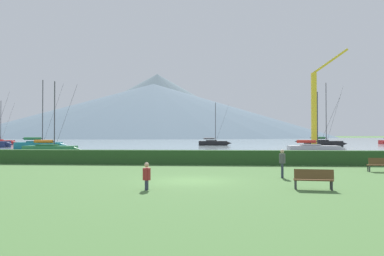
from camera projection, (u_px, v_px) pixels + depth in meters
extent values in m
plane|color=#477038|center=(191.00, 181.00, 20.37)|extent=(1000.00, 1000.00, 0.00)
cube|color=#8C9EA3|center=(215.00, 140.00, 157.00)|extent=(320.00, 246.00, 0.00)
cube|color=#284C23|center=(201.00, 157.00, 31.35)|extent=(80.00, 1.20, 1.20)
cube|color=black|center=(323.00, 144.00, 77.62)|extent=(7.51, 2.82, 1.17)
cone|color=black|center=(344.00, 144.00, 77.16)|extent=(1.31, 1.04, 0.99)
cube|color=black|center=(321.00, 142.00, 77.68)|extent=(2.82, 1.88, 0.74)
cylinder|color=#333338|center=(326.00, 113.00, 77.66)|extent=(0.15, 0.15, 12.65)
cylinder|color=#333338|center=(318.00, 138.00, 77.76)|extent=(3.34, 0.25, 0.13)
cylinder|color=#2D7542|center=(318.00, 138.00, 77.76)|extent=(2.85, 0.57, 0.47)
cylinder|color=#333338|center=(335.00, 115.00, 77.47)|extent=(3.52, 0.17, 12.02)
cube|color=#9E9EA3|center=(313.00, 150.00, 49.47)|extent=(6.54, 2.28, 1.02)
cone|color=#9E9EA3|center=(342.00, 150.00, 49.23)|extent=(1.12, 0.88, 0.87)
cube|color=gray|center=(310.00, 147.00, 49.50)|extent=(2.43, 1.58, 0.65)
cylinder|color=#333338|center=(317.00, 120.00, 49.50)|extent=(0.13, 0.13, 7.63)
cylinder|color=#333338|center=(306.00, 141.00, 49.54)|extent=(2.93, 0.13, 0.11)
cylinder|color=red|center=(306.00, 141.00, 49.54)|extent=(2.50, 0.43, 0.41)
cylinder|color=#333338|center=(329.00, 122.00, 49.39)|extent=(3.10, 0.05, 7.26)
cone|color=navy|center=(10.00, 144.00, 72.03)|extent=(1.32, 1.03, 1.02)
cylinder|color=#333338|center=(1.00, 117.00, 72.27)|extent=(3.64, 0.06, 10.31)
cube|color=#236B38|center=(50.00, 150.00, 48.62)|extent=(6.75, 2.70, 1.04)
cone|color=#236B38|center=(78.00, 150.00, 48.10)|extent=(1.19, 0.96, 0.88)
cube|color=#206032|center=(48.00, 147.00, 48.68)|extent=(2.56, 1.75, 0.66)
cylinder|color=#333338|center=(55.00, 115.00, 48.62)|extent=(0.13, 0.13, 8.89)
cylinder|color=#333338|center=(44.00, 141.00, 48.77)|extent=(2.98, 0.31, 0.11)
cylinder|color=orange|center=(44.00, 141.00, 48.77)|extent=(2.55, 0.58, 0.42)
cylinder|color=#333338|center=(66.00, 117.00, 48.40)|extent=(3.14, 0.24, 8.46)
cube|color=#19707A|center=(39.00, 146.00, 64.26)|extent=(7.74, 3.68, 1.17)
cone|color=#19707A|center=(64.00, 146.00, 64.63)|extent=(1.41, 1.18, 0.99)
cube|color=#16646E|center=(36.00, 143.00, 64.23)|extent=(3.01, 2.19, 0.74)
cylinder|color=#333338|center=(43.00, 113.00, 64.41)|extent=(0.15, 0.15, 11.30)
cylinder|color=#333338|center=(32.00, 139.00, 64.19)|extent=(3.33, 0.65, 0.13)
cylinder|color=#2D7542|center=(32.00, 139.00, 64.19)|extent=(2.88, 0.91, 0.47)
cylinder|color=#333338|center=(53.00, 114.00, 64.56)|extent=(3.50, 0.58, 10.74)
cone|color=red|center=(15.00, 143.00, 89.57)|extent=(1.28, 1.04, 0.93)
cylinder|color=#333338|center=(1.00, 122.00, 89.58)|extent=(0.14, 0.14, 9.99)
cylinder|color=#333338|center=(8.00, 123.00, 89.61)|extent=(3.31, 0.35, 9.50)
cube|color=black|center=(213.00, 143.00, 85.65)|extent=(6.54, 2.44, 1.02)
cone|color=black|center=(229.00, 143.00, 85.26)|extent=(1.14, 0.90, 0.86)
cube|color=black|center=(212.00, 142.00, 85.70)|extent=(2.46, 1.64, 0.65)
cylinder|color=#333338|center=(216.00, 123.00, 85.67)|extent=(0.13, 0.13, 9.29)
cylinder|color=#333338|center=(209.00, 138.00, 85.77)|extent=(2.91, 0.21, 0.11)
cylinder|color=gray|center=(209.00, 138.00, 85.77)|extent=(2.49, 0.49, 0.41)
cylinder|color=#333338|center=(222.00, 124.00, 85.51)|extent=(3.08, 0.13, 8.83)
cube|color=brown|center=(381.00, 165.00, 25.21)|extent=(1.74, 0.51, 0.06)
cube|color=brown|center=(382.00, 161.00, 25.04)|extent=(1.73, 0.19, 0.45)
cylinder|color=#333338|center=(368.00, 168.00, 25.46)|extent=(0.08, 0.08, 0.45)
cylinder|color=#333338|center=(370.00, 169.00, 25.13)|extent=(0.08, 0.08, 0.45)
cube|color=brown|center=(313.00, 180.00, 17.08)|extent=(1.77, 0.64, 0.06)
cube|color=brown|center=(314.00, 174.00, 16.90)|extent=(1.74, 0.32, 0.45)
cylinder|color=#333338|center=(331.00, 185.00, 17.10)|extent=(0.08, 0.08, 0.45)
cylinder|color=#333338|center=(295.00, 184.00, 17.38)|extent=(0.08, 0.08, 0.45)
cylinder|color=#333338|center=(332.00, 186.00, 16.77)|extent=(0.08, 0.08, 0.45)
cylinder|color=#333338|center=(296.00, 185.00, 17.06)|extent=(0.08, 0.08, 0.45)
cylinder|color=#2D3347|center=(146.00, 185.00, 16.92)|extent=(0.14, 0.14, 0.45)
cylinder|color=#2D3347|center=(147.00, 185.00, 17.10)|extent=(0.14, 0.14, 0.45)
cylinder|color=maroon|center=(147.00, 174.00, 17.02)|extent=(0.36, 0.36, 0.55)
cylinder|color=maroon|center=(146.00, 174.00, 16.78)|extent=(0.09, 0.09, 0.49)
cylinder|color=maroon|center=(147.00, 173.00, 17.26)|extent=(0.09, 0.09, 0.49)
sphere|color=tan|center=(147.00, 165.00, 17.02)|extent=(0.22, 0.22, 0.22)
cylinder|color=#2D3347|center=(282.00, 171.00, 21.60)|extent=(0.14, 0.14, 0.85)
cylinder|color=#2D3347|center=(282.00, 170.00, 21.77)|extent=(0.14, 0.14, 0.85)
cylinder|color=#4C4C51|center=(282.00, 159.00, 21.69)|extent=(0.36, 0.36, 0.55)
cylinder|color=#4C4C51|center=(282.00, 158.00, 21.46)|extent=(0.09, 0.09, 0.50)
cylinder|color=#4C4C51|center=(282.00, 158.00, 21.93)|extent=(0.09, 0.09, 0.50)
sphere|color=tan|center=(282.00, 151.00, 21.70)|extent=(0.22, 0.22, 0.22)
cube|color=#333338|center=(314.00, 147.00, 64.13)|extent=(2.00, 2.00, 0.80)
cube|color=gold|center=(314.00, 109.00, 64.24)|extent=(0.80, 0.80, 12.33)
cube|color=gold|center=(331.00, 61.00, 64.18)|extent=(5.92, 0.36, 4.31)
cone|color=slate|center=(157.00, 105.00, 389.42)|extent=(228.67, 228.67, 65.59)
cone|color=#4C6070|center=(153.00, 110.00, 338.59)|extent=(314.49, 314.49, 48.31)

